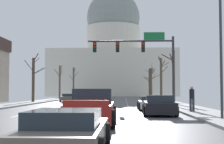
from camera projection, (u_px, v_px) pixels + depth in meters
The scene contains 18 objects.
ground at pixel (68, 118), 18.98m from camera, with size 20.00×180.00×0.20m.
signal_gantry at pixel (142, 53), 31.20m from camera, with size 7.91×0.41×6.76m.
street_lamp_right at pixel (214, 23), 18.00m from camera, with size 2.53×0.24×8.41m.
capitol_building at pixel (113, 56), 100.58m from camera, with size 35.21×23.09×33.36m.
sedan_near_00 at pixel (151, 103), 27.45m from camera, with size 2.11×4.31×1.11m.
sedan_near_01 at pixel (159, 106), 21.80m from camera, with size 2.19×4.70×1.27m.
pickup_truck_near_02 at pixel (92, 109), 15.68m from camera, with size 2.24×5.31×1.64m.
sedan_near_03 at pixel (66, 133), 8.37m from camera, with size 2.05×4.62×1.10m.
sedan_oncoming_00 at pixel (85, 99), 40.60m from camera, with size 2.03×4.54×1.20m.
sedan_oncoming_01 at pixel (69, 98), 49.98m from camera, with size 2.06×4.70×1.10m.
bare_tree_00 at pixel (151, 82), 59.36m from camera, with size 2.74×2.88×6.08m.
bare_tree_01 at pixel (33, 78), 43.85m from camera, with size 2.43×2.02×6.39m.
bare_tree_02 at pixel (161, 78), 48.90m from camera, with size 1.51×2.35×6.45m.
bare_tree_03 at pixel (74, 82), 74.09m from camera, with size 2.09×2.07×6.46m.
bare_tree_04 at pixel (150, 83), 64.49m from camera, with size 2.38×1.92×5.58m.
bare_tree_05 at pixel (60, 81), 61.49m from camera, with size 1.54×2.41×6.05m.
bare_tree_06 at pixel (173, 75), 36.51m from camera, with size 1.49×2.35×5.76m.
pedestrian_00 at pixel (192, 97), 23.23m from camera, with size 0.35×0.34×1.73m.
Camera 1 is at (3.10, -19.00, 1.57)m, focal length 54.81 mm.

